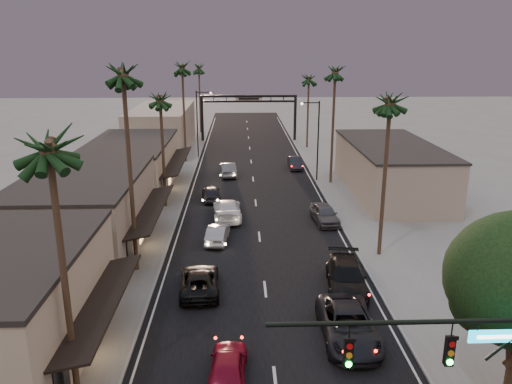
{
  "coord_description": "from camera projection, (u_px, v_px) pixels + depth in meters",
  "views": [
    {
      "loc": [
        -1.54,
        -9.39,
        14.77
      ],
      "look_at": [
        -0.13,
        32.26,
        2.5
      ],
      "focal_mm": 35.0,
      "sensor_mm": 36.0,
      "label": 1
    }
  ],
  "objects": [
    {
      "name": "storefront_mid",
      "position": [
        86.0,
        214.0,
        36.96
      ],
      "size": [
        8.0,
        14.0,
        5.5
      ],
      "primitive_type": "cube",
      "color": "gray",
      "rests_on": "ground"
    },
    {
      "name": "oncoming_pickup",
      "position": [
        200.0,
        281.0,
        30.99
      ],
      "size": [
        2.65,
        5.24,
        1.42
      ],
      "primitive_type": "imported",
      "rotation": [
        0.0,
        0.0,
        3.2
      ],
      "color": "black",
      "rests_on": "ground"
    },
    {
      "name": "palm_rc",
      "position": [
        309.0,
        76.0,
        71.91
      ],
      "size": [
        3.2,
        3.2,
        12.2
      ],
      "color": "#38281C",
      "rests_on": "ground"
    },
    {
      "name": "streetlight_right",
      "position": [
        316.0,
        134.0,
        55.09
      ],
      "size": [
        2.13,
        0.3,
        9.0
      ],
      "color": "black",
      "rests_on": "ground"
    },
    {
      "name": "storefront_dist",
      "position": [
        162.0,
        128.0,
        74.28
      ],
      "size": [
        8.0,
        20.0,
        6.0
      ],
      "primitive_type": "cube",
      "color": "gray",
      "rests_on": "ground"
    },
    {
      "name": "building_right",
      "position": [
        390.0,
        169.0,
        51.33
      ],
      "size": [
        8.0,
        18.0,
        5.0
      ],
      "primitive_type": "cube",
      "color": "gray",
      "rests_on": "ground"
    },
    {
      "name": "palm_rb",
      "position": [
        335.0,
        69.0,
        52.19
      ],
      "size": [
        3.2,
        3.2,
        14.2
      ],
      "color": "#38281C",
      "rests_on": "ground"
    },
    {
      "name": "curbside_far",
      "position": [
        295.0,
        163.0,
        62.05
      ],
      "size": [
        1.59,
        4.41,
        1.45
      ],
      "primitive_type": "imported",
      "rotation": [
        0.0,
        0.0,
        0.01
      ],
      "color": "black",
      "rests_on": "ground"
    },
    {
      "name": "traffic_signal",
      "position": [
        469.0,
        363.0,
        15.81
      ],
      "size": [
        8.51,
        0.22,
        7.8
      ],
      "color": "black",
      "rests_on": "ground"
    },
    {
      "name": "oncoming_dgrey",
      "position": [
        211.0,
        193.0,
        49.35
      ],
      "size": [
        2.17,
        4.42,
        1.45
      ],
      "primitive_type": "imported",
      "rotation": [
        0.0,
        0.0,
        3.25
      ],
      "color": "black",
      "rests_on": "ground"
    },
    {
      "name": "oncoming_silver",
      "position": [
        218.0,
        234.0,
        38.85
      ],
      "size": [
        1.89,
        4.26,
        1.36
      ],
      "primitive_type": "imported",
      "rotation": [
        0.0,
        0.0,
        3.03
      ],
      "color": "#95959A",
      "rests_on": "ground"
    },
    {
      "name": "palm_far",
      "position": [
        199.0,
        66.0,
        84.51
      ],
      "size": [
        3.2,
        3.2,
        13.2
      ],
      "color": "#38281C",
      "rests_on": "ground"
    },
    {
      "name": "curbside_near",
      "position": [
        348.0,
        325.0,
        25.88
      ],
      "size": [
        2.8,
        6.01,
        1.66
      ],
      "primitive_type": "imported",
      "rotation": [
        0.0,
        0.0,
        -0.01
      ],
      "color": "black",
      "rests_on": "ground"
    },
    {
      "name": "arch",
      "position": [
        249.0,
        106.0,
        78.78
      ],
      "size": [
        15.2,
        0.4,
        7.27
      ],
      "color": "black",
      "rests_on": "ground"
    },
    {
      "name": "storefront_far",
      "position": [
        131.0,
        167.0,
        52.37
      ],
      "size": [
        8.0,
        16.0,
        5.0
      ],
      "primitive_type": "cube",
      "color": "#B7A68C",
      "rests_on": "ground"
    },
    {
      "name": "sidewalk_right",
      "position": [
        326.0,
        166.0,
        63.38
      ],
      "size": [
        5.0,
        92.0,
        0.12
      ],
      "primitive_type": "cube",
      "color": "slate",
      "rests_on": "ground"
    },
    {
      "name": "oncoming_white",
      "position": [
        227.0,
        209.0,
        44.09
      ],
      "size": [
        2.75,
        5.99,
        1.7
      ],
      "primitive_type": "imported",
      "rotation": [
        0.0,
        0.0,
        3.21
      ],
      "color": "silver",
      "rests_on": "ground"
    },
    {
      "name": "streetlight_left",
      "position": [
        199.0,
        118.0,
        67.11
      ],
      "size": [
        2.13,
        0.3,
        9.0
      ],
      "color": "black",
      "rests_on": "ground"
    },
    {
      "name": "curbside_black",
      "position": [
        346.0,
        277.0,
        31.18
      ],
      "size": [
        3.1,
        6.15,
        1.71
      ],
      "primitive_type": "imported",
      "rotation": [
        0.0,
        0.0,
        -0.12
      ],
      "color": "black",
      "rests_on": "ground"
    },
    {
      "name": "sidewalk_left",
      "position": [
        176.0,
        167.0,
        62.76
      ],
      "size": [
        5.0,
        92.0,
        0.12
      ],
      "primitive_type": "cube",
      "color": "slate",
      "rests_on": "ground"
    },
    {
      "name": "ground",
      "position": [
        255.0,
        194.0,
        51.58
      ],
      "size": [
        200.0,
        200.0,
        0.0
      ],
      "primitive_type": "plane",
      "color": "slate",
      "rests_on": "ground"
    },
    {
      "name": "palm_lb",
      "position": [
        122.0,
        69.0,
        30.26
      ],
      "size": [
        3.2,
        3.2,
        15.2
      ],
      "color": "#38281C",
      "rests_on": "ground"
    },
    {
      "name": "palm_ld",
      "position": [
        182.0,
        65.0,
        62.17
      ],
      "size": [
        3.2,
        3.2,
        14.2
      ],
      "color": "#38281C",
      "rests_on": "ground"
    },
    {
      "name": "palm_la",
      "position": [
        48.0,
        140.0,
        18.35
      ],
      "size": [
        3.2,
        3.2,
        13.2
      ],
      "color": "#38281C",
      "rests_on": "ground"
    },
    {
      "name": "palm_ra",
      "position": [
        391.0,
        97.0,
        33.29
      ],
      "size": [
        3.2,
        3.2,
        13.2
      ],
      "color": "#38281C",
      "rests_on": "ground"
    },
    {
      "name": "road",
      "position": [
        253.0,
        181.0,
        56.37
      ],
      "size": [
        14.0,
        120.0,
        0.02
      ],
      "primitive_type": "cube",
      "color": "black",
      "rests_on": "ground"
    },
    {
      "name": "palm_lc",
      "position": [
        160.0,
        96.0,
        44.51
      ],
      "size": [
        3.2,
        3.2,
        12.2
      ],
      "color": "#38281C",
      "rests_on": "ground"
    },
    {
      "name": "curbside_grey",
      "position": [
        325.0,
        214.0,
        43.07
      ],
      "size": [
        2.36,
        4.83,
        1.59
      ],
      "primitive_type": "imported",
      "rotation": [
        0.0,
        0.0,
        0.11
      ],
      "color": "#424246",
      "rests_on": "ground"
    },
    {
      "name": "oncoming_red",
      "position": [
        228.0,
        366.0,
        22.76
      ],
      "size": [
        1.93,
        4.29,
        1.43
      ],
      "primitive_type": "imported",
      "rotation": [
        0.0,
        0.0,
        3.08
      ],
      "color": "maroon",
      "rests_on": "ground"
    },
    {
      "name": "oncoming_grey_far",
      "position": [
        228.0,
        169.0,
        58.53
      ],
      "size": [
        2.21,
        4.99,
        1.59
      ],
      "primitive_type": "imported",
      "rotation": [
        0.0,
        0.0,
        3.25
      ],
      "color": "#57585D",
      "rests_on": "ground"
    }
  ]
}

